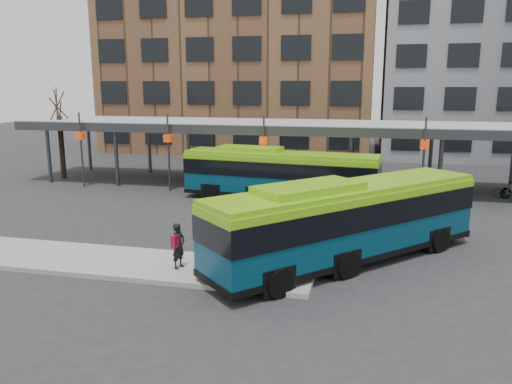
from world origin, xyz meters
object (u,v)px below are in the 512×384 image
tree (61,144)px  bus_front (348,219)px  bus_rear (279,173)px  pedestrian (178,245)px

tree → bus_front: tree is taller
tree → bus_rear: size_ratio=0.50×
bus_front → pedestrian: size_ratio=6.24×
bus_front → bus_rear: 10.38m
pedestrian → tree: bearing=58.9°
bus_rear → pedestrian: (-1.40, -11.86, -0.58)m
bus_front → pedestrian: bearing=156.1°
tree → pedestrian: bearing=-45.9°
bus_front → bus_rear: size_ratio=0.90×
tree → bus_rear: (16.15, -3.38, -0.85)m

